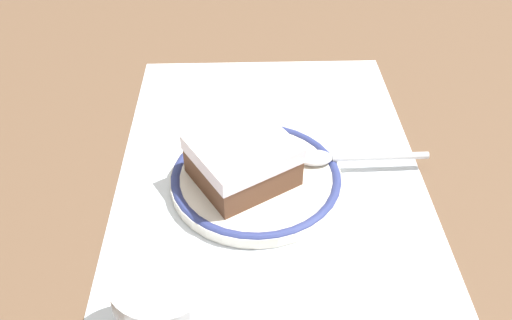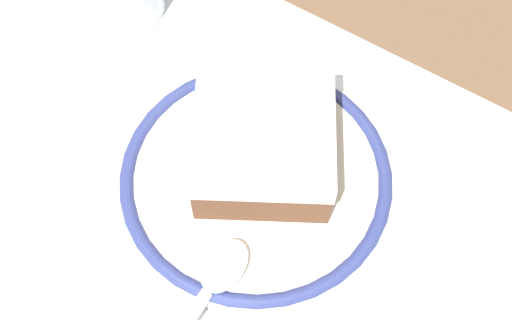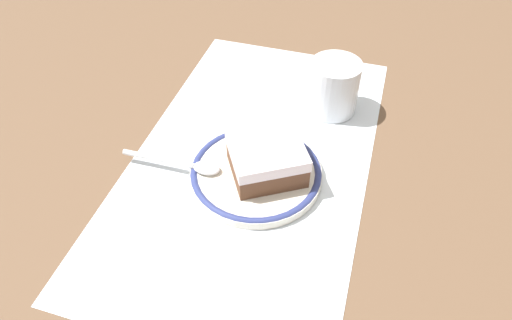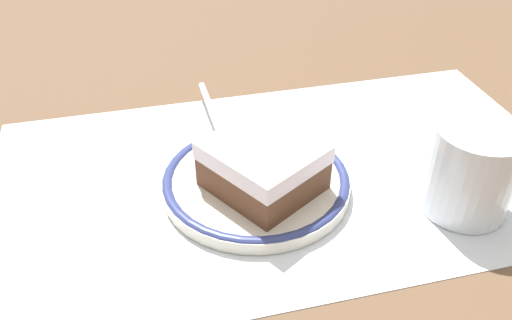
% 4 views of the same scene
% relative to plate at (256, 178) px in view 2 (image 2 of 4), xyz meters
% --- Properties ---
extents(ground_plane, '(2.40, 2.40, 0.00)m').
position_rel_plate_xyz_m(ground_plane, '(-0.03, -0.02, -0.01)').
color(ground_plane, brown).
extents(placemat, '(0.56, 0.32, 0.00)m').
position_rel_plate_xyz_m(placemat, '(-0.03, -0.02, -0.01)').
color(placemat, silver).
rests_on(placemat, ground_plane).
extents(plate, '(0.17, 0.17, 0.01)m').
position_rel_plate_xyz_m(plate, '(0.00, 0.00, 0.00)').
color(plate, silver).
rests_on(plate, placemat).
extents(cake_slice, '(0.12, 0.12, 0.05)m').
position_rel_plate_xyz_m(cake_slice, '(-0.00, 0.01, 0.03)').
color(cake_slice, brown).
rests_on(cake_slice, plate).
extents(spoon, '(0.02, 0.14, 0.01)m').
position_rel_plate_xyz_m(spoon, '(0.02, -0.09, 0.01)').
color(spoon, silver).
rests_on(spoon, plate).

